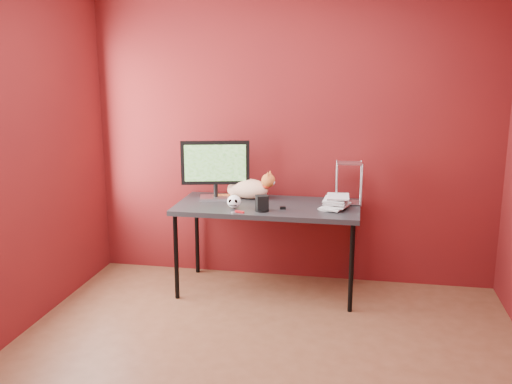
% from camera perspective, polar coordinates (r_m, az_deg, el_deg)
% --- Properties ---
extents(room, '(3.52, 3.52, 2.61)m').
position_cam_1_polar(room, '(3.20, -0.08, 4.75)').
color(room, '#542F1D').
rests_on(room, ground).
extents(desk, '(1.50, 0.70, 0.75)m').
position_cam_1_polar(desk, '(4.70, 1.18, -1.87)').
color(desk, black).
rests_on(desk, ground).
extents(monitor, '(0.57, 0.24, 0.50)m').
position_cam_1_polar(monitor, '(4.83, -4.09, 2.53)').
color(monitor, '#BCBBC0').
rests_on(monitor, desk).
extents(cat, '(0.54, 0.26, 0.25)m').
position_cam_1_polar(cat, '(4.88, -0.73, 0.37)').
color(cat, orange).
rests_on(cat, desk).
extents(skull_mug, '(0.11, 0.11, 0.11)m').
position_cam_1_polar(skull_mug, '(4.56, -2.21, -0.96)').
color(skull_mug, white).
rests_on(skull_mug, desk).
extents(speaker, '(0.11, 0.11, 0.13)m').
position_cam_1_polar(speaker, '(4.47, 0.60, -1.20)').
color(speaker, black).
rests_on(speaker, desk).
extents(book_stack, '(0.25, 0.28, 1.17)m').
position_cam_1_polar(book_stack, '(4.53, 7.15, 5.65)').
color(book_stack, beige).
rests_on(book_stack, desk).
extents(wire_rack, '(0.21, 0.18, 0.35)m').
position_cam_1_polar(wire_rack, '(4.75, 9.28, 0.91)').
color(wire_rack, '#BCBBC0').
rests_on(wire_rack, desk).
extents(pocket_knife, '(0.08, 0.04, 0.02)m').
position_cam_1_polar(pocket_knife, '(4.44, -1.65, -1.99)').
color(pocket_knife, '#A40C12').
rests_on(pocket_knife, desk).
extents(black_gadget, '(0.05, 0.04, 0.02)m').
position_cam_1_polar(black_gadget, '(4.54, 2.69, -1.59)').
color(black_gadget, black).
rests_on(black_gadget, desk).
extents(washer, '(0.05, 0.05, 0.00)m').
position_cam_1_polar(washer, '(4.45, -2.23, -2.03)').
color(washer, '#BCBBC0').
rests_on(washer, desk).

